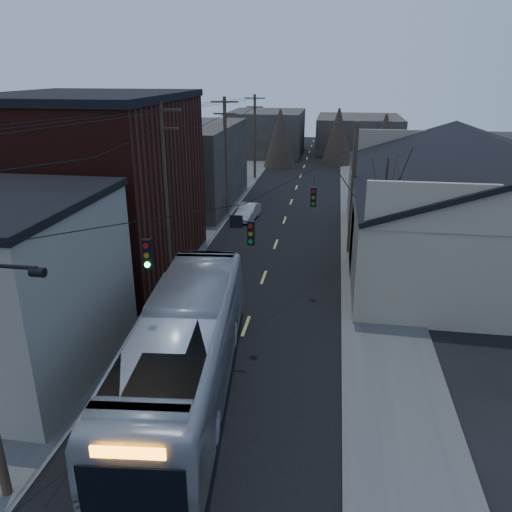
{
  "coord_description": "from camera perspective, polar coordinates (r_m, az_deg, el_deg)",
  "views": [
    {
      "loc": [
        3.76,
        -6.75,
        11.51
      ],
      "look_at": [
        0.23,
        15.61,
        3.0
      ],
      "focal_mm": 35.0,
      "sensor_mm": 36.0,
      "label": 1
    }
  ],
  "objects": [
    {
      "name": "bare_tree",
      "position": [
        28.03,
        14.22,
        3.57
      ],
      "size": [
        0.4,
        0.4,
        7.2
      ],
      "primitive_type": "cone",
      "color": "black",
      "rests_on": "ground"
    },
    {
      "name": "building_far_right",
      "position": [
        77.34,
        11.61,
        13.51
      ],
      "size": [
        12.0,
        14.0,
        5.0
      ],
      "primitive_type": "cube",
      "color": "#2D2924",
      "rests_on": "ground"
    },
    {
      "name": "building_brick",
      "position": [
        30.77,
        -17.99,
        7.39
      ],
      "size": [
        10.0,
        12.0,
        10.0
      ],
      "primitive_type": "cube",
      "color": "black",
      "rests_on": "ground"
    },
    {
      "name": "road_surface",
      "position": [
        38.69,
        2.98,
        3.29
      ],
      "size": [
        9.0,
        110.0,
        0.02
      ],
      "primitive_type": "cube",
      "color": "black",
      "rests_on": "ground"
    },
    {
      "name": "bus",
      "position": [
        18.75,
        -8.18,
        -10.61
      ],
      "size": [
        4.42,
        13.59,
        3.72
      ],
      "primitive_type": "imported",
      "rotation": [
        0.0,
        0.0,
        3.24
      ],
      "color": "#9FA4AB",
      "rests_on": "ground"
    },
    {
      "name": "utility_lines",
      "position": [
        32.32,
        -3.56,
        8.86
      ],
      "size": [
        11.24,
        45.28,
        10.5
      ],
      "color": "#382B1E",
      "rests_on": "ground"
    },
    {
      "name": "parked_car",
      "position": [
        40.67,
        -0.95,
        5.07
      ],
      "size": [
        1.68,
        3.88,
        1.24
      ],
      "primitive_type": "imported",
      "rotation": [
        0.0,
        0.0,
        -0.1
      ],
      "color": "#B6B9BE",
      "rests_on": "ground"
    },
    {
      "name": "sidewalk_right",
      "position": [
        38.59,
        12.63,
        2.83
      ],
      "size": [
        4.0,
        110.0,
        0.12
      ],
      "primitive_type": "cube",
      "color": "#474744",
      "rests_on": "ground"
    },
    {
      "name": "building_left_far",
      "position": [
        45.47,
        -8.28,
        10.25
      ],
      "size": [
        9.0,
        14.0,
        7.0
      ],
      "primitive_type": "cube",
      "color": "#2D2924",
      "rests_on": "ground"
    },
    {
      "name": "sidewalk_left",
      "position": [
        39.83,
        -6.38,
        3.77
      ],
      "size": [
        4.0,
        110.0,
        0.12
      ],
      "primitive_type": "cube",
      "color": "#474744",
      "rests_on": "ground"
    },
    {
      "name": "building_far_left",
      "position": [
        72.91,
        1.23,
        13.9
      ],
      "size": [
        10.0,
        12.0,
        6.0
      ],
      "primitive_type": "cube",
      "color": "#2D2924",
      "rests_on": "ground"
    },
    {
      "name": "warehouse",
      "position": [
        34.22,
        24.33,
        3.82
      ],
      "size": [
        16.16,
        20.6,
        7.73
      ],
      "color": "gray",
      "rests_on": "ground"
    }
  ]
}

